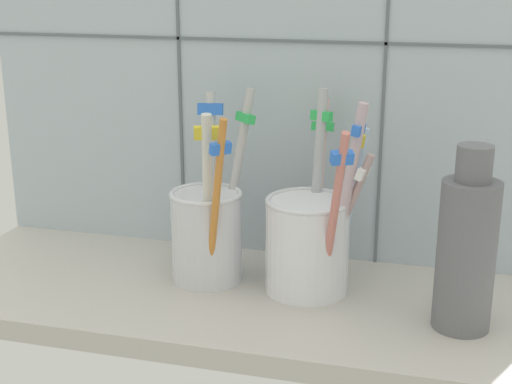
{
  "coord_description": "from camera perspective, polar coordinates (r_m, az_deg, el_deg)",
  "views": [
    {
      "loc": [
        17.25,
        -61.84,
        32.0
      ],
      "look_at": [
        0.0,
        2.25,
        11.46
      ],
      "focal_mm": 51.68,
      "sensor_mm": 36.0,
      "label": 1
    }
  ],
  "objects": [
    {
      "name": "toothbrush_cup_right",
      "position": [
        0.7,
        4.24,
        -3.53
      ],
      "size": [
        10.15,
        13.99,
        18.96
      ],
      "color": "white",
      "rests_on": "counter_slab"
    },
    {
      "name": "ceramic_vase",
      "position": [
        0.64,
        15.99,
        -4.28
      ],
      "size": [
        4.94,
        4.94,
        16.12
      ],
      "color": "slate",
      "rests_on": "counter_slab"
    },
    {
      "name": "tile_wall_back",
      "position": [
        0.76,
        1.93,
        10.05
      ],
      "size": [
        64.0,
        2.2,
        45.0
      ],
      "color": "#B2C1CC",
      "rests_on": "ground"
    },
    {
      "name": "counter_slab",
      "position": [
        0.71,
        -0.48,
        -8.58
      ],
      "size": [
        64.0,
        22.0,
        2.0
      ],
      "primitive_type": "cube",
      "color": "#BCB7AD",
      "rests_on": "ground"
    },
    {
      "name": "toothbrush_cup_left",
      "position": [
        0.72,
        -3.74,
        -2.83
      ],
      "size": [
        7.82,
        9.86,
        18.7
      ],
      "color": "silver",
      "rests_on": "counter_slab"
    }
  ]
}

